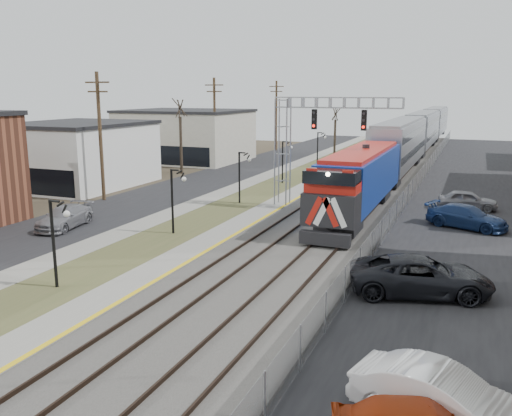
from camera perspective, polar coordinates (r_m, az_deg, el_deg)
The scene contains 20 objects.
street_west at distance 51.53m, azimuth -6.24°, elevation 2.61°, with size 7.00×120.00×0.04m, color black.
sidewalk at distance 49.57m, azimuth -1.65°, elevation 2.33°, with size 2.00×120.00×0.08m, color gray.
grass_median at distance 48.46m, azimuth 1.60°, elevation 2.08°, with size 4.00×120.00×0.06m, color #464C28.
platform at distance 47.49m, azimuth 5.00°, elevation 1.95°, with size 2.00×120.00×0.24m, color gray.
ballast_bed at distance 46.30m, azimuth 10.92°, elevation 1.48°, with size 8.00×120.00×0.20m, color #595651.
platform_edge at distance 47.22m, azimuth 6.02°, elevation 2.02°, with size 0.24×120.00×0.01m, color gold.
track_near at distance 46.69m, azimuth 8.52°, elevation 1.87°, with size 1.58×120.00×0.15m.
track_far at distance 46.01m, azimuth 12.76°, elevation 1.55°, with size 1.58×120.00×0.15m.
train at distance 72.65m, azimuth 16.50°, elevation 7.27°, with size 3.00×85.85×5.33m.
signal_gantry at distance 39.50m, azimuth 5.20°, elevation 7.87°, with size 9.00×1.07×8.15m.
lampposts at distance 33.23m, azimuth -8.55°, elevation 0.72°, with size 0.14×62.14×4.00m.
utility_poles at distance 44.23m, azimuth -16.06°, elevation 7.14°, with size 0.28×80.28×10.00m.
fence at distance 45.57m, azimuth 16.13°, elevation 1.94°, with size 0.04×120.00×1.60m, color gray.
buildings_west at distance 48.12m, azimuth -22.64°, elevation 4.67°, with size 14.00×67.00×7.00m.
bare_trees at distance 55.13m, azimuth -5.44°, elevation 6.07°, with size 12.30×42.30×5.95m.
car_lot_b at distance 15.57m, azimuth 18.83°, elevation -18.44°, with size 1.61×4.63×1.52m, color white.
car_lot_c at distance 24.19m, azimuth 16.94°, elevation -6.94°, with size 2.73×5.93×1.65m, color black.
car_lot_d at distance 36.74m, azimuth 21.30°, elevation -0.92°, with size 2.03×5.00×1.45m, color navy.
car_lot_e at distance 42.46m, azimuth 21.35°, elevation 0.73°, with size 1.68×4.16×1.42m, color gray.
car_street_b at distance 36.42m, azimuth -19.49°, elevation -0.96°, with size 1.92×4.72×1.37m, color gray.
Camera 1 is at (12.71, -9.68, 8.53)m, focal length 38.00 mm.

